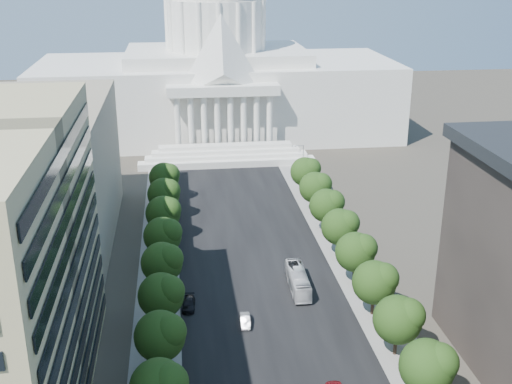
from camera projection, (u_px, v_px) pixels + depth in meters
name	position (u px, v px, depth m)	size (l,w,h in m)	color
road_asphalt	(249.00, 246.00, 137.02)	(30.00, 260.00, 0.01)	black
sidewalk_left	(159.00, 251.00, 134.78)	(8.00, 260.00, 0.02)	gray
sidewalk_right	(336.00, 242.00, 139.25)	(8.00, 260.00, 0.02)	gray
capitol	(217.00, 76.00, 218.41)	(120.00, 56.00, 73.00)	white
office_block_left_far	(18.00, 174.00, 135.49)	(38.00, 52.00, 30.00)	gray
tree_l_d	(162.00, 335.00, 93.43)	(7.79, 7.60, 9.97)	#33261C
tree_l_e	(163.00, 294.00, 104.60)	(7.79, 7.60, 9.97)	#33261C
tree_l_f	(164.00, 262.00, 115.77)	(7.79, 7.60, 9.97)	#33261C
tree_l_g	(164.00, 235.00, 126.94)	(7.79, 7.60, 9.97)	#33261C
tree_l_h	(165.00, 212.00, 138.11)	(7.79, 7.60, 9.97)	#33261C
tree_l_i	(165.00, 193.00, 149.28)	(7.79, 7.60, 9.97)	#33261C
tree_l_j	(165.00, 177.00, 160.45)	(7.79, 7.60, 9.97)	#33261C
tree_r_c	(430.00, 365.00, 86.49)	(7.79, 7.60, 9.97)	#33261C
tree_r_d	(400.00, 318.00, 97.66)	(7.79, 7.60, 9.97)	#33261C
tree_r_e	(377.00, 281.00, 108.83)	(7.79, 7.60, 9.97)	#33261C
tree_r_f	(357.00, 251.00, 120.00)	(7.79, 7.60, 9.97)	#33261C
tree_r_g	(341.00, 226.00, 131.17)	(7.79, 7.60, 9.97)	#33261C
tree_r_h	(328.00, 205.00, 142.34)	(7.79, 7.60, 9.97)	#33261C
tree_r_i	(316.00, 187.00, 153.51)	(7.79, 7.60, 9.97)	#33261C
tree_r_j	(306.00, 171.00, 164.68)	(7.79, 7.60, 9.97)	#33261C
streetlight_b	(443.00, 372.00, 86.14)	(2.61, 0.44, 9.00)	gray
streetlight_c	(385.00, 283.00, 109.41)	(2.61, 0.44, 9.00)	gray
streetlight_d	(347.00, 226.00, 132.68)	(2.61, 0.44, 9.00)	gray
streetlight_e	(321.00, 186.00, 155.95)	(2.61, 0.44, 9.00)	gray
streetlight_f	(301.00, 156.00, 179.22)	(2.61, 0.44, 9.00)	gray
car_silver	(245.00, 321.00, 107.75)	(1.60, 4.59, 1.51)	#A2A3AA
car_dark_b	(189.00, 304.00, 112.85)	(2.20, 5.42, 1.57)	black
city_bus	(298.00, 280.00, 118.92)	(3.02, 12.93, 3.60)	silver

